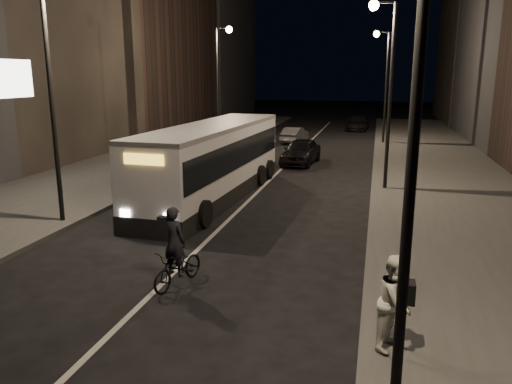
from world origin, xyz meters
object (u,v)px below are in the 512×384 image
Objects in this scene: streetlight_right_mid at (385,71)px; streetlight_right_far at (383,72)px; city_bus at (213,158)px; car_far at (358,123)px; streetlight_right_near at (398,63)px; streetlight_left_near at (56,70)px; pedestrian_woman at (396,302)px; car_near at (301,151)px; streetlight_left_far at (221,72)px; cyclist_on_bicycle at (177,260)px; car_mid at (295,135)px.

streetlight_right_mid is 1.00× the size of streetlight_right_far.
car_far is (4.92, 28.71, -1.04)m from city_bus.
streetlight_right_near and streetlight_right_mid have the same top height.
streetlight_left_near is (-10.66, -8.00, 0.00)m from streetlight_right_mid.
streetlight_right_mid reaches higher than car_far.
streetlight_right_far is 30.29m from pedestrian_woman.
city_bus is at bearing -95.78° from car_far.
city_bus is (-6.93, -19.01, -3.64)m from streetlight_right_far.
streetlight_right_near reaches higher than pedestrian_woman.
streetlight_right_far is at bearing 24.44° from pedestrian_woman.
pedestrian_woman is at bearing -28.63° from streetlight_left_near.
streetlight_right_far is 11.77m from car_near.
streetlight_left_near is at bearing -90.00° from streetlight_left_far.
streetlight_left_far is at bearing 136.84° from streetlight_right_mid.
streetlight_right_mid is 13.79m from cyclist_on_bicycle.
streetlight_left_near is 18.00m from streetlight_left_far.
streetlight_left_near is 24.16m from car_mid.
streetlight_right_mid and streetlight_right_far have the same top height.
car_near is at bearing -114.73° from streetlight_right_far.
streetlight_right_mid reaches higher than car_mid.
cyclist_on_bicycle is 0.48× the size of car_near.
streetlight_left_near is at bearing 87.09° from car_mid.
streetlight_right_near reaches higher than car_far.
cyclist_on_bicycle is 27.37m from car_mid.
streetlight_right_mid reaches higher than city_bus.
streetlight_left_near is at bearing 85.23° from pedestrian_woman.
streetlight_right_near is at bearing -36.88° from streetlight_left_near.
streetlight_left_near is at bearing 160.73° from cyclist_on_bicycle.
streetlight_left_near is 8.43m from cyclist_on_bicycle.
streetlight_right_near is at bearing -23.53° from cyclist_on_bicycle.
streetlight_left_near reaches higher than cyclist_on_bicycle.
streetlight_left_far reaches higher than car_near.
car_far is (-2.01, 25.70, -4.68)m from streetlight_right_mid.
streetlight_right_far is 1.00× the size of streetlight_left_far.
cyclist_on_bicycle is at bearing -74.28° from city_bus.
cyclist_on_bicycle is at bearing -112.15° from streetlight_right_mid.
car_near reaches higher than car_far.
city_bus reaches higher than car_far.
streetlight_left_far is 1.85× the size of car_near.
streetlight_right_near reaches higher than cyclist_on_bicycle.
cyclist_on_bicycle is at bearing 140.88° from streetlight_right_near.
car_near is (0.36, 18.18, 0.04)m from cyclist_on_bicycle.
streetlight_right_near reaches higher than car_near.
car_near is at bearing 37.36° from pedestrian_woman.
pedestrian_woman is 0.39× the size of car_far.
cyclist_on_bicycle is 5.57m from pedestrian_woman.
pedestrian_woman is 20.73m from car_near.
streetlight_right_near is at bearing -164.77° from pedestrian_woman.
streetlight_right_far is 3.83× the size of cyclist_on_bicycle.
car_mid is at bearing 106.99° from car_near.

